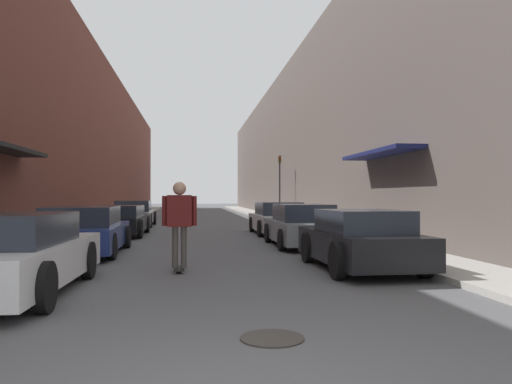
# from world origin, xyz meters

# --- Properties ---
(ground) EXTENTS (145.49, 145.49, 0.00)m
(ground) POSITION_xyz_m (0.00, 26.45, 0.00)
(ground) COLOR #515154
(curb_strip_left) EXTENTS (1.80, 66.13, 0.12)m
(curb_strip_left) POSITION_xyz_m (-5.10, 33.07, 0.06)
(curb_strip_left) COLOR #A3A099
(curb_strip_left) RESTS_ON ground
(curb_strip_right) EXTENTS (1.80, 66.13, 0.12)m
(curb_strip_right) POSITION_xyz_m (5.10, 33.07, 0.06)
(curb_strip_right) COLOR #A3A099
(curb_strip_right) RESTS_ON ground
(building_row_left) EXTENTS (4.90, 66.13, 10.78)m
(building_row_left) POSITION_xyz_m (-8.00, 33.06, 5.39)
(building_row_left) COLOR brown
(building_row_left) RESTS_ON ground
(building_row_right) EXTENTS (4.90, 66.13, 10.47)m
(building_row_right) POSITION_xyz_m (8.00, 33.06, 5.23)
(building_row_right) COLOR #564C47
(building_row_right) RESTS_ON ground
(parked_car_left_0) EXTENTS (1.89, 4.54, 1.29)m
(parked_car_left_0) POSITION_xyz_m (-3.08, 4.74, 0.63)
(parked_car_left_0) COLOR silver
(parked_car_left_0) RESTS_ON ground
(parked_car_left_1) EXTENTS (2.07, 4.62, 1.28)m
(parked_car_left_1) POSITION_xyz_m (-3.17, 10.31, 0.62)
(parked_car_left_1) COLOR navy
(parked_car_left_1) RESTS_ON ground
(parked_car_left_2) EXTENTS (1.99, 4.76, 1.19)m
(parked_car_left_2) POSITION_xyz_m (-3.10, 16.55, 0.59)
(parked_car_left_2) COLOR black
(parked_car_left_2) RESTS_ON ground
(parked_car_left_3) EXTENTS (2.01, 4.72, 1.32)m
(parked_car_left_3) POSITION_xyz_m (-3.26, 22.54, 0.64)
(parked_car_left_3) COLOR #B7B7BC
(parked_car_left_3) RESTS_ON ground
(parked_car_right_0) EXTENTS (1.87, 3.95, 1.26)m
(parked_car_right_0) POSITION_xyz_m (3.23, 6.64, 0.62)
(parked_car_right_0) COLOR black
(parked_car_right_0) RESTS_ON ground
(parked_car_right_1) EXTENTS (1.87, 4.28, 1.30)m
(parked_car_right_1) POSITION_xyz_m (3.07, 11.61, 0.62)
(parked_car_right_1) COLOR gray
(parked_car_right_1) RESTS_ON ground
(parked_car_right_2) EXTENTS (1.96, 4.39, 1.31)m
(parked_car_right_2) POSITION_xyz_m (3.17, 16.54, 0.63)
(parked_car_right_2) COLOR silver
(parked_car_right_2) RESTS_ON ground
(skateboarder) EXTENTS (0.71, 0.78, 1.84)m
(skateboarder) POSITION_xyz_m (-0.55, 6.87, 1.14)
(skateboarder) COLOR black
(skateboarder) RESTS_ON ground
(manhole_cover) EXTENTS (0.70, 0.70, 0.02)m
(manhole_cover) POSITION_xyz_m (0.58, 1.86, 0.01)
(manhole_cover) COLOR #332D28
(manhole_cover) RESTS_ON ground
(traffic_light) EXTENTS (0.16, 0.22, 3.95)m
(traffic_light) POSITION_xyz_m (5.11, 27.08, 2.53)
(traffic_light) COLOR #2D2D2D
(traffic_light) RESTS_ON curb_strip_right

